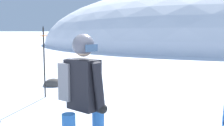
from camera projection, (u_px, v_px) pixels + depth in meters
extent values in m
ellipsoid|color=white|center=(207.00, 43.00, 32.89)|extent=(38.87, 34.98, 13.06)
cube|color=black|center=(84.00, 84.00, 3.10)|extent=(0.42, 0.39, 0.58)
cylinder|color=black|center=(70.00, 82.00, 3.25)|extent=(0.18, 0.20, 0.57)
cylinder|color=black|center=(99.00, 87.00, 2.96)|extent=(0.18, 0.20, 0.57)
sphere|color=black|center=(72.00, 101.00, 3.32)|extent=(0.11, 0.11, 0.11)
sphere|color=black|center=(103.00, 109.00, 3.01)|extent=(0.11, 0.11, 0.11)
cube|color=slate|center=(72.00, 81.00, 3.22)|extent=(0.31, 0.33, 0.44)
cube|color=slate|center=(67.00, 86.00, 3.30)|extent=(0.16, 0.20, 0.20)
sphere|color=beige|center=(83.00, 48.00, 3.05)|extent=(0.21, 0.21, 0.21)
sphere|color=#4C4C56|center=(83.00, 45.00, 3.04)|extent=(0.25, 0.25, 0.25)
cube|color=navy|center=(92.00, 48.00, 2.96)|extent=(0.12, 0.16, 0.08)
cylinder|color=black|center=(44.00, 63.00, 6.91)|extent=(0.04, 0.04, 1.77)
cylinder|color=orange|center=(43.00, 36.00, 6.82)|extent=(0.20, 0.20, 0.02)
cone|color=black|center=(43.00, 27.00, 6.79)|extent=(0.04, 0.04, 0.08)
ellipsoid|color=#4C4742|center=(54.00, 86.00, 8.44)|extent=(0.64, 0.54, 0.45)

